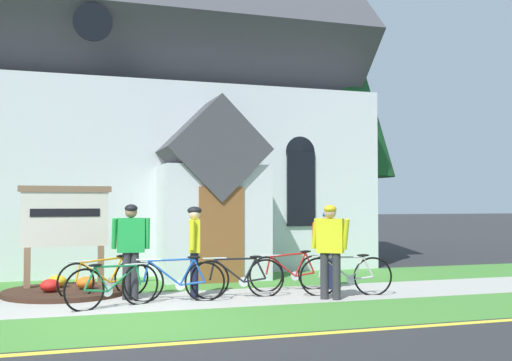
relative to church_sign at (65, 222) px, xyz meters
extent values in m
plane|color=#2B2B2D|center=(0.74, 0.41, -1.37)|extent=(140.00, 140.00, 0.00)
cube|color=#A8A59E|center=(0.59, -1.83, -1.37)|extent=(32.00, 2.09, 0.01)
cube|color=#427F33|center=(0.59, -3.96, -1.37)|extent=(32.00, 2.16, 0.01)
cube|color=#427F33|center=(0.59, 0.55, -1.37)|extent=(24.00, 2.68, 0.01)
cube|color=yellow|center=(0.59, -5.19, -1.37)|extent=(28.00, 0.16, 0.01)
cube|color=silver|center=(0.59, 5.93, 0.98)|extent=(14.84, 8.06, 4.71)
cube|color=#424247|center=(0.59, 5.93, 5.10)|extent=(15.34, 8.21, 8.21)
cube|color=silver|center=(3.26, 1.09, -0.07)|extent=(2.40, 1.60, 2.60)
cube|color=#424247|center=(3.26, 1.09, 1.58)|extent=(2.40, 1.80, 2.40)
cube|color=brown|center=(3.26, 0.27, -0.32)|extent=(1.00, 0.06, 2.10)
cube|color=black|center=(5.79, 1.86, 0.73)|extent=(0.76, 0.06, 1.90)
cone|color=black|center=(5.79, 1.86, 1.68)|extent=(0.80, 0.06, 0.80)
cylinder|color=black|center=(0.59, 1.86, 4.57)|extent=(0.90, 0.06, 0.90)
cube|color=#7F6047|center=(-0.70, -0.05, -0.93)|extent=(0.12, 0.12, 0.88)
cube|color=#7F6047|center=(0.70, 0.05, -0.93)|extent=(0.12, 0.12, 0.88)
cube|color=silver|center=(0.00, 0.00, 0.05)|extent=(1.67, 0.20, 1.08)
cube|color=#7F6047|center=(0.00, 0.00, 0.65)|extent=(1.79, 0.25, 0.12)
cube|color=black|center=(0.00, -0.04, 0.18)|extent=(1.33, 0.11, 0.16)
cylinder|color=#382319|center=(0.00, -0.50, -1.32)|extent=(2.30, 2.30, 0.10)
ellipsoid|color=orange|center=(0.38, -0.55, -1.15)|extent=(0.36, 0.36, 0.24)
ellipsoid|color=gold|center=(-0.14, -0.13, -1.15)|extent=(0.36, 0.36, 0.24)
ellipsoid|color=red|center=(-0.27, -0.75, -1.15)|extent=(0.36, 0.36, 0.24)
torus|color=black|center=(3.54, -1.91, -1.03)|extent=(0.72, 0.08, 0.72)
torus|color=black|center=(2.49, -1.84, -1.03)|extent=(0.72, 0.08, 0.72)
cylinder|color=black|center=(2.85, -1.87, -0.87)|extent=(0.57, 0.07, 0.45)
cylinder|color=black|center=(2.97, -1.87, -0.66)|extent=(0.78, 0.08, 0.04)
cylinder|color=black|center=(3.24, -1.89, -0.87)|extent=(0.26, 0.05, 0.44)
cylinder|color=black|center=(3.33, -1.90, -1.06)|extent=(0.43, 0.06, 0.09)
cylinder|color=black|center=(3.45, -1.90, -0.85)|extent=(0.22, 0.05, 0.39)
cylinder|color=black|center=(2.54, -1.85, -0.85)|extent=(0.12, 0.04, 0.38)
ellipsoid|color=black|center=(3.35, -1.90, -0.63)|extent=(0.24, 0.09, 0.05)
cylinder|color=silver|center=(2.58, -1.85, -0.64)|extent=(0.44, 0.06, 0.03)
cylinder|color=silver|center=(3.12, -1.88, -1.08)|extent=(0.18, 0.03, 0.18)
torus|color=black|center=(4.78, -1.30, -1.04)|extent=(0.71, 0.04, 0.71)
torus|color=black|center=(3.77, -1.30, -1.04)|extent=(0.71, 0.04, 0.71)
cylinder|color=#A51E19|center=(4.11, -1.30, -0.89)|extent=(0.55, 0.04, 0.43)
cylinder|color=#A51E19|center=(4.22, -1.30, -0.66)|extent=(0.75, 0.04, 0.09)
cylinder|color=#A51E19|center=(4.49, -1.30, -0.86)|extent=(0.26, 0.04, 0.47)
cylinder|color=#A51E19|center=(4.58, -1.30, -1.06)|extent=(0.41, 0.04, 0.09)
cylinder|color=#A51E19|center=(4.69, -1.30, -0.84)|extent=(0.22, 0.04, 0.42)
cylinder|color=#A51E19|center=(3.81, -1.30, -0.86)|extent=(0.12, 0.04, 0.36)
ellipsoid|color=black|center=(4.60, -1.30, -0.61)|extent=(0.24, 0.08, 0.05)
cylinder|color=silver|center=(3.85, -1.30, -0.67)|extent=(0.44, 0.03, 0.03)
cylinder|color=silver|center=(4.37, -1.30, -1.09)|extent=(0.18, 0.02, 0.18)
torus|color=black|center=(1.19, -0.97, -1.04)|extent=(0.67, 0.25, 0.70)
torus|color=black|center=(0.17, -1.30, -1.04)|extent=(0.67, 0.25, 0.70)
cylinder|color=orange|center=(0.52, -1.19, -0.90)|extent=(0.56, 0.21, 0.42)
cylinder|color=orange|center=(0.63, -1.15, -0.68)|extent=(0.77, 0.28, 0.09)
cylinder|color=orange|center=(0.90, -1.06, -0.87)|extent=(0.27, 0.12, 0.46)
cylinder|color=orange|center=(0.99, -1.03, -1.07)|extent=(0.42, 0.17, 0.09)
cylinder|color=orange|center=(1.10, -1.00, -0.85)|extent=(0.23, 0.10, 0.41)
cylinder|color=orange|center=(0.21, -1.29, -0.87)|extent=(0.13, 0.07, 0.35)
ellipsoid|color=black|center=(1.01, -1.03, -0.62)|extent=(0.25, 0.15, 0.05)
cylinder|color=silver|center=(0.25, -1.27, -0.68)|extent=(0.43, 0.16, 0.03)
cylinder|color=silver|center=(0.78, -1.10, -1.09)|extent=(0.18, 0.07, 0.18)
torus|color=black|center=(5.53, -2.36, -1.02)|extent=(0.73, 0.21, 0.74)
torus|color=black|center=(4.53, -2.13, -1.02)|extent=(0.73, 0.21, 0.74)
cylinder|color=#B7B7BC|center=(4.87, -2.21, -0.87)|extent=(0.55, 0.16, 0.45)
cylinder|color=#B7B7BC|center=(4.98, -2.23, -0.65)|extent=(0.75, 0.21, 0.04)
cylinder|color=#B7B7BC|center=(5.24, -2.30, -0.86)|extent=(0.26, 0.09, 0.44)
cylinder|color=#B7B7BC|center=(5.33, -2.32, -1.05)|extent=(0.41, 0.13, 0.09)
cylinder|color=#B7B7BC|center=(5.44, -2.34, -0.84)|extent=(0.22, 0.08, 0.39)
cylinder|color=#B7B7BC|center=(4.57, -2.14, -0.84)|extent=(0.12, 0.06, 0.37)
ellipsoid|color=black|center=(5.35, -2.32, -0.62)|extent=(0.25, 0.13, 0.05)
cylinder|color=silver|center=(4.61, -2.15, -0.64)|extent=(0.43, 0.13, 0.03)
cylinder|color=silver|center=(5.13, -2.27, -1.07)|extent=(0.18, 0.06, 0.18)
torus|color=black|center=(2.35, -2.05, -1.03)|extent=(0.71, 0.22, 0.72)
torus|color=black|center=(1.31, -1.77, -1.03)|extent=(0.71, 0.22, 0.72)
cylinder|color=#194CA5|center=(1.66, -1.87, -0.87)|extent=(0.57, 0.19, 0.46)
cylinder|color=#194CA5|center=(1.78, -1.90, -0.64)|extent=(0.78, 0.24, 0.07)
cylinder|color=#194CA5|center=(2.05, -1.97, -0.85)|extent=(0.27, 0.11, 0.47)
cylinder|color=#194CA5|center=(2.14, -2.00, -1.06)|extent=(0.43, 0.15, 0.09)
cylinder|color=#194CA5|center=(2.26, -2.03, -0.83)|extent=(0.23, 0.09, 0.42)
cylinder|color=#194CA5|center=(1.35, -1.78, -0.84)|extent=(0.13, 0.07, 0.38)
ellipsoid|color=black|center=(2.16, -2.00, -0.60)|extent=(0.25, 0.14, 0.05)
cylinder|color=silver|center=(1.39, -1.80, -0.64)|extent=(0.43, 0.14, 0.03)
cylinder|color=silver|center=(1.93, -1.94, -1.08)|extent=(0.18, 0.07, 0.18)
torus|color=black|center=(0.27, -2.47, -1.04)|extent=(0.67, 0.30, 0.71)
torus|color=black|center=(1.21, -2.08, -1.04)|extent=(0.67, 0.30, 0.71)
cylinder|color=#19723F|center=(0.89, -2.21, -0.89)|extent=(0.52, 0.24, 0.42)
cylinder|color=#19723F|center=(0.79, -2.26, -0.69)|extent=(0.71, 0.32, 0.06)
cylinder|color=#19723F|center=(0.54, -2.36, -0.88)|extent=(0.25, 0.13, 0.43)
cylinder|color=#19723F|center=(0.46, -2.39, -1.06)|extent=(0.40, 0.19, 0.09)
cylinder|color=#19723F|center=(0.35, -2.43, -0.86)|extent=(0.21, 0.11, 0.38)
cylinder|color=#19723F|center=(1.17, -2.10, -0.87)|extent=(0.12, 0.08, 0.35)
ellipsoid|color=black|center=(0.44, -2.40, -0.65)|extent=(0.25, 0.16, 0.05)
cylinder|color=silver|center=(1.14, -2.11, -0.68)|extent=(0.42, 0.19, 0.03)
cylinder|color=silver|center=(0.64, -2.31, -1.09)|extent=(0.17, 0.09, 0.18)
cylinder|color=#191E38|center=(2.26, -1.61, -0.96)|extent=(0.15, 0.15, 0.83)
cylinder|color=#191E38|center=(2.29, -1.43, -0.96)|extent=(0.15, 0.15, 0.83)
cube|color=yellow|center=(2.28, -1.52, -0.24)|extent=(0.29, 0.50, 0.61)
sphere|color=beige|center=(2.28, -1.52, 0.17)|extent=(0.21, 0.21, 0.21)
ellipsoid|color=black|center=(2.28, -1.52, 0.23)|extent=(0.31, 0.27, 0.15)
cylinder|color=yellow|center=(2.18, -1.79, -0.21)|extent=(0.09, 0.12, 0.55)
cylinder|color=yellow|center=(2.37, -1.25, -0.21)|extent=(0.09, 0.14, 0.55)
cylinder|color=#2D2D33|center=(4.45, -2.55, -0.95)|extent=(0.15, 0.15, 0.85)
cylinder|color=#2D2D33|center=(4.62, -2.68, -0.95)|extent=(0.15, 0.15, 0.85)
cube|color=yellow|center=(4.54, -2.61, -0.22)|extent=(0.50, 0.44, 0.62)
sphere|color=tan|center=(4.54, -2.61, 0.20)|extent=(0.22, 0.22, 0.22)
ellipsoid|color=gold|center=(4.54, -2.61, 0.26)|extent=(0.35, 0.36, 0.15)
cylinder|color=yellow|center=(4.33, -2.41, -0.19)|extent=(0.09, 0.22, 0.56)
cylinder|color=yellow|center=(4.74, -2.81, -0.19)|extent=(0.09, 0.21, 0.56)
cylinder|color=#191E38|center=(4.98, -1.38, -0.99)|extent=(0.15, 0.15, 0.78)
cylinder|color=#191E38|center=(5.12, -1.41, -0.99)|extent=(0.15, 0.15, 0.78)
cube|color=#E55914|center=(5.05, -1.39, -0.31)|extent=(0.47, 0.29, 0.57)
sphere|color=tan|center=(5.05, -1.39, 0.07)|extent=(0.20, 0.20, 0.20)
ellipsoid|color=#1E59B2|center=(5.05, -1.39, 0.13)|extent=(0.26, 0.29, 0.14)
cylinder|color=#E55914|center=(4.79, -1.29, -0.28)|extent=(0.09, 0.14, 0.52)
cylinder|color=#E55914|center=(5.30, -1.49, -0.28)|extent=(0.09, 0.19, 0.52)
cylinder|color=#2D2D33|center=(1.04, -1.50, -0.95)|extent=(0.15, 0.15, 0.85)
cylinder|color=#2D2D33|center=(1.18, -1.50, -0.95)|extent=(0.15, 0.15, 0.85)
cube|color=green|center=(1.11, -1.50, -0.21)|extent=(0.48, 0.21, 0.62)
sphere|color=#936B51|center=(1.11, -1.50, 0.21)|extent=(0.22, 0.22, 0.22)
ellipsoid|color=black|center=(1.11, -1.50, 0.27)|extent=(0.24, 0.28, 0.15)
cylinder|color=green|center=(0.82, -1.46, -0.18)|extent=(0.09, 0.23, 0.56)
cylinder|color=green|center=(1.40, -1.55, -0.18)|extent=(0.09, 0.12, 0.56)
cylinder|color=#4C3823|center=(8.03, 3.98, -0.12)|extent=(0.28, 0.28, 2.52)
cone|color=#14471E|center=(8.03, 3.98, 3.86)|extent=(3.02, 3.02, 5.44)
camera|label=1|loc=(-0.20, -12.88, 0.37)|focal=43.62mm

